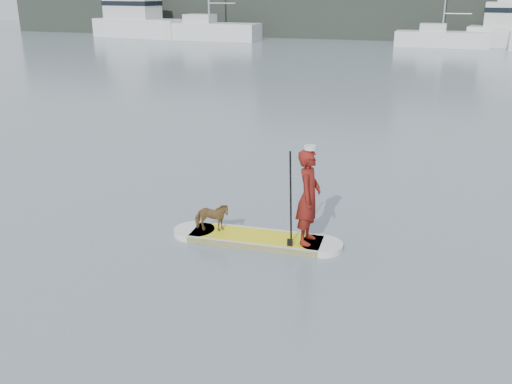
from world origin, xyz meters
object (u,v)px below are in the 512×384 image
(paddleboard, at_px, (256,239))
(paddler, at_px, (309,197))
(dog, at_px, (212,217))
(motor_yacht_b, at_px, (137,18))
(sailboat_b, at_px, (209,29))
(sailboat_d, at_px, (441,37))

(paddleboard, height_order, paddler, paddler)
(paddler, height_order, dog, paddler)
(motor_yacht_b, bearing_deg, sailboat_b, 2.71)
(paddleboard, xyz_separation_m, sailboat_b, (-18.91, 42.04, 0.92))
(paddleboard, relative_size, paddler, 1.87)
(motor_yacht_b, bearing_deg, paddleboard, -47.83)
(paddler, bearing_deg, dog, 92.25)
(paddleboard, distance_m, sailboat_b, 46.11)
(dog, xyz_separation_m, motor_yacht_b, (-26.21, 43.14, 1.41))
(sailboat_b, xyz_separation_m, motor_yacht_b, (-8.18, 1.05, 0.83))
(dog, distance_m, motor_yacht_b, 50.50)
(sailboat_b, height_order, sailboat_d, sailboat_b)
(motor_yacht_b, bearing_deg, dog, -48.70)
(dog, height_order, sailboat_d, sailboat_d)
(paddleboard, bearing_deg, paddler, -0.00)
(paddleboard, distance_m, motor_yacht_b, 50.93)
(sailboat_b, height_order, motor_yacht_b, sailboat_b)
(dog, bearing_deg, paddler, -100.80)
(paddler, relative_size, dog, 2.62)
(paddler, xyz_separation_m, sailboat_b, (-19.89, 41.99, -0.02))
(dog, bearing_deg, sailboat_d, -18.05)
(paddleboard, xyz_separation_m, paddler, (0.98, 0.05, 0.94))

